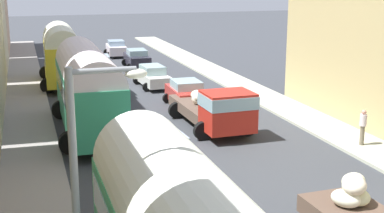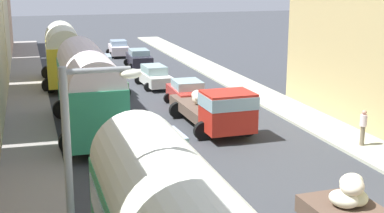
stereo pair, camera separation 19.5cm
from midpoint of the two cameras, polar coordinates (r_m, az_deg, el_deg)
The scene contains 15 objects.
ground_plane at distance 31.95m, azimuth -3.60°, elevation -0.10°, with size 154.00×154.00×0.00m, color #36393E.
sidewalk_left at distance 31.11m, azimuth -16.69°, elevation -0.92°, with size 2.50×70.00×0.14m, color gray.
sidewalk_right at distance 34.31m, azimuth 8.25°, elevation 0.87°, with size 2.50×70.00×0.14m, color #AAAD99.
parked_bus_1 at distance 26.88m, azimuth -10.78°, elevation 2.21°, with size 3.42×9.95×4.29m.
parked_bus_2 at distance 39.13m, azimuth -13.33°, elevation 5.65°, with size 3.38×8.08×4.23m.
cargo_truck_1 at distance 26.81m, azimuth 2.82°, elevation -0.19°, with size 3.28×7.07×2.32m.
car_0 at distance 31.95m, azimuth -0.32°, elevation 1.40°, with size 2.42×3.74×1.58m.
car_1 at distance 37.61m, azimuth -3.88°, elevation 3.21°, with size 2.28×4.24×1.53m.
car_2 at distance 45.64m, azimuth -5.50°, elevation 5.09°, with size 2.38×4.18×1.55m.
car_3 at distance 52.29m, azimuth -7.67°, elevation 6.13°, with size 2.36×3.77×1.54m.
car_5 at distance 21.72m, azimuth -2.80°, elevation -4.76°, with size 2.45×3.78×1.51m.
car_6 at distance 35.75m, azimuth -8.63°, elevation 2.55°, with size 2.45×3.96×1.55m.
car_7 at distance 42.71m, azimuth -9.39°, elevation 4.34°, with size 2.41×3.97×1.55m.
pedestrian_3 at distance 25.43m, azimuth 17.87°, elevation -2.00°, with size 0.44×0.44×1.79m.
streetlamp_near at distance 11.02m, azimuth -11.23°, elevation -8.23°, with size 1.59×0.28×6.00m.
Camera 2 is at (-7.11, -3.19, 7.69)m, focal length 50.38 mm.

